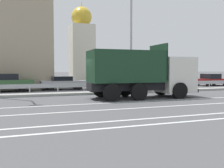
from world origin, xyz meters
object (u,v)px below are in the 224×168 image
at_px(parked_car_6, 211,80).
at_px(dump_truck, 155,77).
at_px(street_lamp_2, 132,30).
at_px(parked_car_4, 117,81).
at_px(parked_car_2, 4,83).
at_px(church_tower, 82,45).
at_px(parked_car_5, 172,80).
at_px(median_road_sign, 166,77).
at_px(parked_car_3, 63,83).

bearing_deg(parked_car_6, dump_truck, -54.41).
bearing_deg(street_lamp_2, parked_car_4, 82.56).
distance_m(dump_truck, parked_car_2, 12.67).
distance_m(dump_truck, church_tower, 26.10).
height_order(street_lamp_2, parked_car_5, street_lamp_2).
height_order(median_road_sign, parked_car_5, median_road_sign).
relative_size(parked_car_2, parked_car_3, 1.18).
xyz_separation_m(median_road_sign, parked_car_3, (-7.74, 5.33, -0.57)).
relative_size(median_road_sign, parked_car_6, 0.60).
bearing_deg(dump_truck, parked_car_4, 178.22).
relative_size(parked_car_3, parked_car_5, 1.01).
xyz_separation_m(median_road_sign, parked_car_6, (9.29, 5.23, -0.53)).
xyz_separation_m(parked_car_3, church_tower, (5.99, 16.81, 5.11)).
bearing_deg(street_lamp_2, parked_car_3, 130.40).
bearing_deg(parked_car_5, parked_car_4, -92.27).
relative_size(dump_truck, church_tower, 0.57).
height_order(median_road_sign, parked_car_3, median_road_sign).
xyz_separation_m(parked_car_4, parked_car_6, (11.87, 0.44, -0.01)).
bearing_deg(parked_car_2, parked_car_5, -93.66).
bearing_deg(parked_car_2, median_road_sign, -114.69).
height_order(parked_car_4, church_tower, church_tower).
distance_m(street_lamp_2, parked_car_3, 8.23).
height_order(parked_car_2, parked_car_3, parked_car_2).
bearing_deg(parked_car_2, church_tower, -37.03).
distance_m(median_road_sign, parked_car_4, 5.47).
bearing_deg(median_road_sign, dump_truck, -131.64).
bearing_deg(parked_car_2, parked_car_4, -93.91).
distance_m(street_lamp_2, parked_car_4, 6.46).
height_order(dump_truck, median_road_sign, dump_truck).
bearing_deg(church_tower, parked_car_3, -109.62).
xyz_separation_m(parked_car_2, parked_car_5, (16.66, 0.31, -0.01)).
distance_m(parked_car_2, parked_car_4, 10.23).
xyz_separation_m(parked_car_3, parked_car_5, (11.60, -0.37, 0.11)).
height_order(street_lamp_2, parked_car_2, street_lamp_2).
bearing_deg(parked_car_4, dump_truck, 171.40).
bearing_deg(parked_car_3, church_tower, 160.34).
relative_size(median_road_sign, parked_car_3, 0.57).
distance_m(parked_car_2, parked_car_6, 22.10).
bearing_deg(church_tower, parked_car_5, -71.91).
bearing_deg(street_lamp_2, parked_car_5, 35.10).
bearing_deg(church_tower, street_lamp_2, -93.76).
relative_size(parked_car_4, parked_car_5, 1.19).
bearing_deg(parked_car_5, parked_car_6, 89.12).
bearing_deg(parked_car_3, parked_car_6, 89.63).
xyz_separation_m(median_road_sign, street_lamp_2, (-3.20, -0.01, 3.76)).
xyz_separation_m(parked_car_3, parked_car_6, (17.03, -0.10, 0.04)).
bearing_deg(parked_car_6, church_tower, -146.46).
xyz_separation_m(median_road_sign, parked_car_5, (3.87, 4.96, -0.46)).
bearing_deg(church_tower, parked_car_4, -92.73).
bearing_deg(church_tower, parked_car_6, -56.86).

